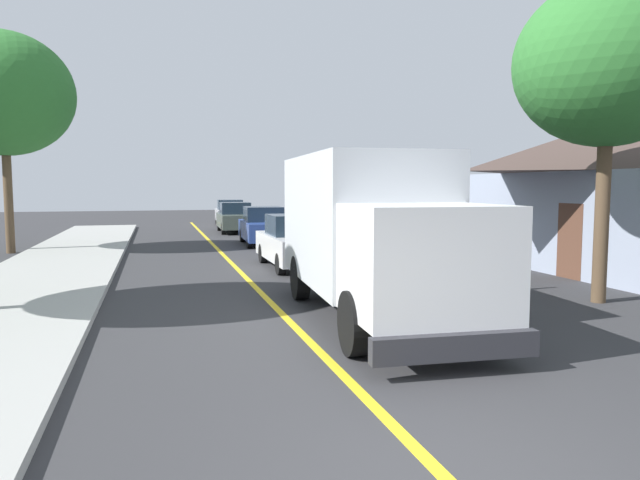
{
  "coord_description": "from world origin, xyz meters",
  "views": [
    {
      "loc": [
        -2.41,
        -4.42,
        2.58
      ],
      "look_at": [
        1.04,
        7.82,
        1.4
      ],
      "focal_mm": 32.79,
      "sensor_mm": 36.0,
      "label": 1
    }
  ],
  "objects_px": {
    "parked_car_far": "(235,218)",
    "street_tree_down_block": "(3,94)",
    "parked_car_mid": "(264,227)",
    "parked_car_furthest": "(230,213)",
    "street_tree_far_side": "(609,64)",
    "box_truck": "(371,228)",
    "stop_sign": "(453,217)",
    "parked_car_near": "(295,243)"
  },
  "relations": [
    {
      "from": "parked_car_far",
      "to": "street_tree_down_block",
      "type": "xyz_separation_m",
      "value": [
        -9.7,
        -7.9,
        5.24
      ]
    },
    {
      "from": "parked_car_mid",
      "to": "parked_car_far",
      "type": "bearing_deg",
      "value": 92.23
    },
    {
      "from": "parked_car_furthest",
      "to": "street_tree_down_block",
      "type": "height_order",
      "value": "street_tree_down_block"
    },
    {
      "from": "street_tree_far_side",
      "to": "box_truck",
      "type": "bearing_deg",
      "value": 179.13
    },
    {
      "from": "parked_car_furthest",
      "to": "street_tree_far_side",
      "type": "relative_size",
      "value": 0.64
    },
    {
      "from": "street_tree_far_side",
      "to": "stop_sign",
      "type": "bearing_deg",
      "value": 151.0
    },
    {
      "from": "box_truck",
      "to": "parked_car_far",
      "type": "bearing_deg",
      "value": 89.41
    },
    {
      "from": "parked_car_mid",
      "to": "stop_sign",
      "type": "distance_m",
      "value": 13.38
    },
    {
      "from": "parked_car_mid",
      "to": "street_tree_down_block",
      "type": "bearing_deg",
      "value": -176.47
    },
    {
      "from": "parked_car_near",
      "to": "parked_car_far",
      "type": "bearing_deg",
      "value": 89.83
    },
    {
      "from": "street_tree_down_block",
      "to": "parked_car_far",
      "type": "bearing_deg",
      "value": 39.17
    },
    {
      "from": "parked_car_near",
      "to": "parked_car_far",
      "type": "xyz_separation_m",
      "value": [
        0.04,
        14.72,
        0.0
      ]
    },
    {
      "from": "parked_car_near",
      "to": "stop_sign",
      "type": "bearing_deg",
      "value": -67.24
    },
    {
      "from": "parked_car_near",
      "to": "parked_car_furthest",
      "type": "height_order",
      "value": "same"
    },
    {
      "from": "parked_car_mid",
      "to": "street_tree_far_side",
      "type": "xyz_separation_m",
      "value": [
        4.87,
        -14.72,
        4.41
      ]
    },
    {
      "from": "parked_car_near",
      "to": "street_tree_down_block",
      "type": "relative_size",
      "value": 0.53
    },
    {
      "from": "parked_car_near",
      "to": "street_tree_down_block",
      "type": "bearing_deg",
      "value": 144.77
    },
    {
      "from": "box_truck",
      "to": "parked_car_mid",
      "type": "bearing_deg",
      "value": 88.01
    },
    {
      "from": "parked_car_mid",
      "to": "street_tree_down_block",
      "type": "distance_m",
      "value": 11.29
    },
    {
      "from": "parked_car_near",
      "to": "stop_sign",
      "type": "height_order",
      "value": "stop_sign"
    },
    {
      "from": "parked_car_furthest",
      "to": "street_tree_down_block",
      "type": "relative_size",
      "value": 0.54
    },
    {
      "from": "box_truck",
      "to": "parked_car_far",
      "type": "distance_m",
      "value": 21.95
    },
    {
      "from": "box_truck",
      "to": "street_tree_down_block",
      "type": "distance_m",
      "value": 17.45
    },
    {
      "from": "parked_car_mid",
      "to": "street_tree_far_side",
      "type": "bearing_deg",
      "value": -71.69
    },
    {
      "from": "parked_car_near",
      "to": "parked_car_furthest",
      "type": "relative_size",
      "value": 0.98
    },
    {
      "from": "stop_sign",
      "to": "street_tree_far_side",
      "type": "bearing_deg",
      "value": -29.0
    },
    {
      "from": "street_tree_far_side",
      "to": "street_tree_down_block",
      "type": "distance_m",
      "value": 20.5
    },
    {
      "from": "stop_sign",
      "to": "street_tree_down_block",
      "type": "height_order",
      "value": "street_tree_down_block"
    },
    {
      "from": "stop_sign",
      "to": "parked_car_near",
      "type": "bearing_deg",
      "value": 112.76
    },
    {
      "from": "box_truck",
      "to": "parked_car_furthest",
      "type": "height_order",
      "value": "box_truck"
    },
    {
      "from": "parked_car_furthest",
      "to": "parked_car_mid",
      "type": "bearing_deg",
      "value": -90.83
    },
    {
      "from": "parked_car_mid",
      "to": "street_tree_far_side",
      "type": "distance_m",
      "value": 16.12
    },
    {
      "from": "parked_car_far",
      "to": "parked_car_near",
      "type": "bearing_deg",
      "value": -90.17
    },
    {
      "from": "parked_car_far",
      "to": "box_truck",
      "type": "bearing_deg",
      "value": -90.59
    },
    {
      "from": "stop_sign",
      "to": "box_truck",
      "type": "bearing_deg",
      "value": -150.49
    },
    {
      "from": "parked_car_mid",
      "to": "stop_sign",
      "type": "xyz_separation_m",
      "value": [
        2.08,
        -13.18,
        1.06
      ]
    },
    {
      "from": "parked_car_near",
      "to": "street_tree_far_side",
      "type": "distance_m",
      "value": 9.98
    },
    {
      "from": "parked_car_furthest",
      "to": "stop_sign",
      "type": "bearing_deg",
      "value": -85.97
    },
    {
      "from": "parked_car_mid",
      "to": "box_truck",
      "type": "bearing_deg",
      "value": -91.99
    },
    {
      "from": "stop_sign",
      "to": "street_tree_far_side",
      "type": "distance_m",
      "value": 4.62
    },
    {
      "from": "parked_car_furthest",
      "to": "stop_sign",
      "type": "distance_m",
      "value": 26.81
    },
    {
      "from": "parked_car_mid",
      "to": "parked_car_furthest",
      "type": "height_order",
      "value": "same"
    }
  ]
}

